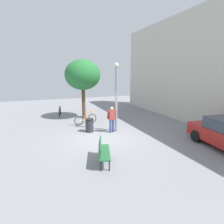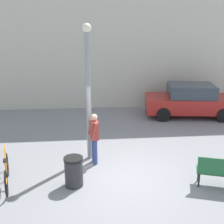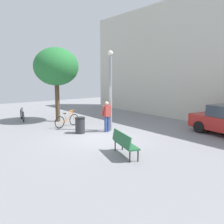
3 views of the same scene
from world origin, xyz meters
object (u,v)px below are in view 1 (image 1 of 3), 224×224
bicycle_orange (86,119)px  trash_bin (89,125)px  plaza_tree (83,75)px  lamppost (116,94)px  bicycle_silver (60,111)px  person_by_lamppost (112,118)px  park_bench (103,150)px

bicycle_orange → trash_bin: bearing=-6.5°
plaza_tree → bicycle_orange: size_ratio=2.73×
lamppost → plaza_tree: bearing=-164.9°
plaza_tree → bicycle_silver: bearing=-133.2°
lamppost → person_by_lamppost: 1.54m
lamppost → bicycle_orange: 3.46m
trash_bin → person_by_lamppost: bearing=64.7°
lamppost → person_by_lamppost: bearing=-67.9°
bicycle_silver → trash_bin: bicycle_silver is taller
bicycle_orange → park_bench: bearing=-7.1°
person_by_lamppost → plaza_tree: 5.21m
plaza_tree → park_bench: bearing=-7.6°
park_bench → plaza_tree: plaza_tree is taller
lamppost → trash_bin: 2.67m
bicycle_silver → trash_bin: (5.51, 1.29, 0.05)m
bicycle_orange → trash_bin: 1.90m
trash_bin → lamppost: bearing=74.4°
plaza_tree → bicycle_orange: (1.92, -0.31, -3.21)m
lamppost → park_bench: 4.72m
bicycle_silver → lamppost: bearing=26.4°
person_by_lamppost → bicycle_orange: size_ratio=0.94×
person_by_lamppost → park_bench: person_by_lamppost is taller
trash_bin → bicycle_silver: bearing=-166.8°
plaza_tree → bicycle_orange: 3.75m
park_bench → trash_bin: 4.21m
plaza_tree → trash_bin: (3.80, -0.53, -3.16)m
park_bench → trash_bin: park_bench is taller
lamppost → trash_bin: (-0.47, -1.68, -2.01)m
person_by_lamppost → trash_bin: person_by_lamppost is taller
person_by_lamppost → bicycle_orange: bearing=-156.4°
bicycle_orange → bicycle_silver: bearing=-157.5°
lamppost → bicycle_silver: bearing=-153.6°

